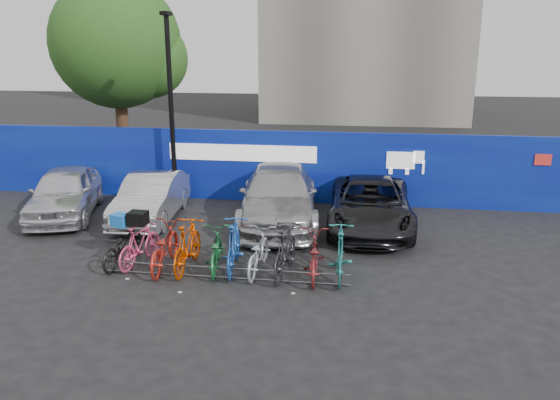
% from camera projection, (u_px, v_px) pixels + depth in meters
% --- Properties ---
extents(ground, '(100.00, 100.00, 0.00)m').
position_uv_depth(ground, '(232.00, 269.00, 12.86)').
color(ground, black).
rests_on(ground, ground).
extents(hoarding, '(22.00, 0.18, 2.40)m').
position_uv_depth(hoarding, '(272.00, 166.00, 18.25)').
color(hoarding, '#0A108A').
rests_on(hoarding, ground).
extents(tree, '(5.40, 5.20, 7.80)m').
position_uv_depth(tree, '(122.00, 47.00, 22.02)').
color(tree, '#382314').
rests_on(tree, ground).
extents(lamppost, '(0.25, 0.50, 6.11)m').
position_uv_depth(lamppost, '(171.00, 104.00, 17.57)').
color(lamppost, black).
rests_on(lamppost, ground).
extents(bike_rack, '(5.60, 0.03, 0.30)m').
position_uv_depth(bike_rack, '(225.00, 273.00, 12.24)').
color(bike_rack, '#595B60').
rests_on(bike_rack, ground).
extents(car_0, '(2.99, 4.74, 1.50)m').
position_uv_depth(car_0, '(65.00, 192.00, 16.73)').
color(car_0, silver).
rests_on(car_0, ground).
extents(car_1, '(1.80, 4.28, 1.37)m').
position_uv_depth(car_1, '(151.00, 198.00, 16.38)').
color(car_1, '#A9A9AD').
rests_on(car_1, ground).
extents(car_2, '(2.88, 5.72, 1.59)m').
position_uv_depth(car_2, '(279.00, 196.00, 16.19)').
color(car_2, '#A1A0A5').
rests_on(car_2, ground).
extents(car_3, '(2.34, 5.02, 1.39)m').
position_uv_depth(car_3, '(370.00, 204.00, 15.66)').
color(car_3, black).
rests_on(car_3, ground).
extents(bike_0, '(0.80, 1.89, 0.96)m').
position_uv_depth(bike_0, '(123.00, 245.00, 13.04)').
color(bike_0, black).
rests_on(bike_0, ground).
extents(bike_1, '(0.82, 1.75, 1.01)m').
position_uv_depth(bike_1, '(140.00, 245.00, 12.99)').
color(bike_1, '#E74377').
rests_on(bike_1, ground).
extents(bike_2, '(0.82, 2.08, 1.07)m').
position_uv_depth(bike_2, '(164.00, 247.00, 12.78)').
color(bike_2, '#AC241A').
rests_on(bike_2, ground).
extents(bike_3, '(0.56, 1.96, 1.17)m').
position_uv_depth(bike_3, '(188.00, 246.00, 12.69)').
color(bike_3, '#CA3D00').
rests_on(bike_3, ground).
extents(bike_4, '(0.93, 1.91, 0.96)m').
position_uv_depth(bike_4, '(215.00, 251.00, 12.69)').
color(bike_4, '#1C6932').
rests_on(bike_4, ground).
extents(bike_5, '(0.76, 2.05, 1.21)m').
position_uv_depth(bike_5, '(234.00, 246.00, 12.66)').
color(bike_5, '#1C4FA5').
rests_on(bike_5, ground).
extents(bike_6, '(0.74, 1.88, 0.97)m').
position_uv_depth(bike_6, '(258.00, 252.00, 12.57)').
color(bike_6, '#B1B4B9').
rests_on(bike_6, ground).
extents(bike_7, '(0.74, 2.02, 1.19)m').
position_uv_depth(bike_7, '(285.00, 250.00, 12.40)').
color(bike_7, '#252427').
rests_on(bike_7, ground).
extents(bike_8, '(0.81, 1.96, 1.00)m').
position_uv_depth(bike_8, '(313.00, 256.00, 12.31)').
color(bike_8, maroon).
rests_on(bike_8, ground).
extents(bike_9, '(0.62, 2.00, 1.19)m').
position_uv_depth(bike_9, '(340.00, 253.00, 12.24)').
color(bike_9, '#1E6A68').
rests_on(bike_9, ground).
extents(cargo_crate, '(0.48, 0.43, 0.29)m').
position_uv_depth(cargo_crate, '(121.00, 220.00, 12.87)').
color(cargo_crate, blue).
rests_on(cargo_crate, bike_0).
extents(cargo_topcase, '(0.44, 0.40, 0.31)m').
position_uv_depth(cargo_topcase, '(138.00, 218.00, 12.81)').
color(cargo_topcase, black).
rests_on(cargo_topcase, bike_1).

